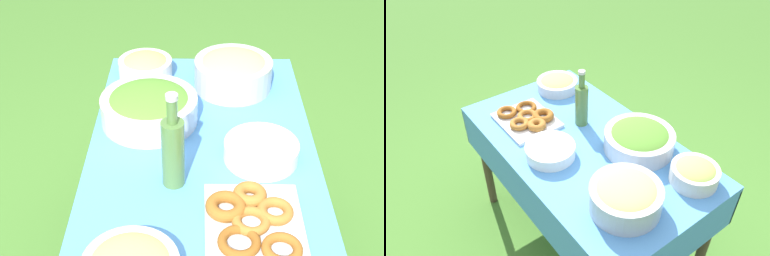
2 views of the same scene
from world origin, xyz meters
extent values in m
cube|color=#4C8CD1|center=(0.00, 0.00, 0.73)|extent=(1.30, 0.75, 0.02)
cube|color=#4C8CD1|center=(0.00, -0.37, 0.61)|extent=(1.30, 0.01, 0.22)
cube|color=#4C8CD1|center=(0.00, 0.37, 0.61)|extent=(1.30, 0.01, 0.22)
cube|color=#4C8CD1|center=(0.65, 0.00, 0.61)|extent=(0.01, 0.75, 0.22)
cylinder|color=#473828|center=(0.59, -0.31, 0.36)|extent=(0.05, 0.05, 0.72)
cylinder|color=#473828|center=(0.59, 0.31, 0.36)|extent=(0.05, 0.05, 0.72)
cylinder|color=silver|center=(0.19, 0.18, 0.79)|extent=(0.34, 0.34, 0.09)
ellipsoid|color=#51892D|center=(0.19, 0.18, 0.82)|extent=(0.30, 0.30, 0.07)
cylinder|color=#B2B7BC|center=(0.43, -0.12, 0.80)|extent=(0.30, 0.30, 0.11)
ellipsoid|color=tan|center=(0.43, -0.12, 0.84)|extent=(0.26, 0.26, 0.07)
cube|color=silver|center=(-0.32, -0.14, 0.75)|extent=(0.32, 0.27, 0.02)
torus|color=#A36628|center=(-0.23, -0.13, 0.78)|extent=(0.14, 0.14, 0.04)
torus|color=brown|center=(-0.40, -0.09, 0.77)|extent=(0.15, 0.15, 0.03)
torus|color=#A36628|center=(-0.33, -0.13, 0.77)|extent=(0.12, 0.12, 0.03)
torus|color=#A36628|center=(-0.29, -0.20, 0.77)|extent=(0.11, 0.11, 0.03)
torus|color=#93561E|center=(-0.43, -0.20, 0.77)|extent=(0.15, 0.15, 0.03)
torus|color=#93561E|center=(-0.28, -0.06, 0.78)|extent=(0.16, 0.16, 0.04)
cylinder|color=white|center=(-0.02, -0.19, 0.75)|extent=(0.24, 0.24, 0.01)
cylinder|color=white|center=(-0.02, -0.19, 0.76)|extent=(0.24, 0.24, 0.01)
cylinder|color=white|center=(-0.02, -0.19, 0.77)|extent=(0.24, 0.24, 0.01)
cylinder|color=white|center=(-0.02, -0.19, 0.78)|extent=(0.24, 0.24, 0.01)
cylinder|color=white|center=(-0.02, -0.19, 0.80)|extent=(0.24, 0.24, 0.01)
cylinder|color=#4C7238|center=(-0.14, 0.09, 0.85)|extent=(0.07, 0.07, 0.22)
cylinder|color=#4C7238|center=(-0.14, 0.09, 1.00)|extent=(0.03, 0.03, 0.08)
cylinder|color=#B7B7B7|center=(-0.14, 0.09, 1.05)|extent=(0.04, 0.04, 0.02)
cylinder|color=silver|center=(0.49, 0.22, 0.78)|extent=(0.21, 0.21, 0.08)
ellipsoid|color=#ADCC59|center=(0.49, 0.22, 0.81)|extent=(0.18, 0.18, 0.07)
camera|label=1|loc=(-1.36, 0.02, 1.81)|focal=50.00mm
camera|label=2|loc=(1.13, -0.88, 1.93)|focal=35.00mm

